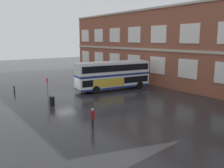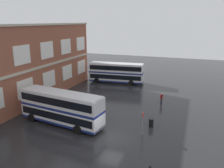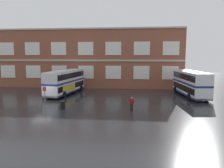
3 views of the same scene
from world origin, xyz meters
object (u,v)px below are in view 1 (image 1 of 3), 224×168
object	(u,v)px
waiting_passenger	(93,117)
safety_bollard_east	(14,89)
station_litter_bin	(52,101)
double_decker_near	(113,75)
bus_stand_flag	(47,87)

from	to	relation	value
waiting_passenger	safety_bollard_east	xyz separation A→B (m)	(-17.58, -1.76, -0.44)
waiting_passenger	station_litter_bin	distance (m)	8.46
double_decker_near	station_litter_bin	distance (m)	11.10
station_litter_bin	safety_bollard_east	bearing A→B (deg)	-169.49
double_decker_near	station_litter_bin	world-z (taller)	double_decker_near
waiting_passenger	station_litter_bin	world-z (taller)	waiting_passenger
double_decker_near	safety_bollard_east	xyz separation A→B (m)	(-6.12, -12.25, -1.66)
double_decker_near	waiting_passenger	world-z (taller)	double_decker_near
bus_stand_flag	safety_bollard_east	world-z (taller)	bus_stand_flag
double_decker_near	station_litter_bin	size ratio (longest dim) A/B	10.91
waiting_passenger	bus_stand_flag	distance (m)	10.96
bus_stand_flag	safety_bollard_east	size ratio (longest dim) A/B	2.84
double_decker_near	bus_stand_flag	xyz separation A→B (m)	(0.54, -10.06, -0.51)
bus_stand_flag	station_litter_bin	size ratio (longest dim) A/B	2.62
waiting_passenger	bus_stand_flag	world-z (taller)	bus_stand_flag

